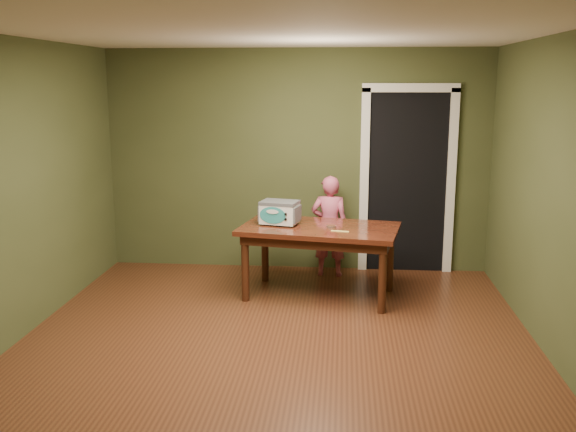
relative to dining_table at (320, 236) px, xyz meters
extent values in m
plane|color=#562C18|center=(-0.32, -1.45, -0.65)|extent=(5.00, 5.00, 0.00)
cube|color=#404826|center=(-0.32, 1.05, 0.65)|extent=(4.50, 0.02, 2.60)
cube|color=#404826|center=(-0.32, -3.95, 0.65)|extent=(4.50, 0.02, 2.60)
cube|color=#404826|center=(-2.57, -1.45, 0.65)|extent=(0.02, 5.00, 2.60)
cube|color=#404826|center=(1.93, -1.45, 0.65)|extent=(0.02, 5.00, 2.60)
cube|color=white|center=(-0.32, -1.45, 1.95)|extent=(4.50, 5.00, 0.02)
cube|color=black|center=(0.98, 1.35, 0.40)|extent=(0.90, 0.60, 2.10)
cube|color=black|center=(0.98, 1.04, 0.40)|extent=(0.90, 0.02, 2.10)
cube|color=white|center=(0.48, 1.02, 0.40)|extent=(0.10, 0.06, 2.20)
cube|color=white|center=(1.48, 1.02, 0.40)|extent=(0.10, 0.06, 2.20)
cube|color=white|center=(0.98, 1.02, 1.50)|extent=(1.10, 0.06, 0.10)
cube|color=black|center=(0.00, 0.00, 0.07)|extent=(1.73, 1.16, 0.05)
cube|color=#36190D|center=(0.00, 0.00, 0.00)|extent=(1.59, 1.02, 0.10)
cylinder|color=#36190D|center=(-0.75, -0.22, -0.30)|extent=(0.08, 0.08, 0.70)
cylinder|color=#36190D|center=(-0.63, 0.46, -0.30)|extent=(0.08, 0.08, 0.70)
cylinder|color=#36190D|center=(0.63, -0.46, -0.30)|extent=(0.08, 0.08, 0.70)
cylinder|color=#36190D|center=(0.75, 0.22, -0.30)|extent=(0.08, 0.08, 0.70)
cylinder|color=#4C4F54|center=(-0.59, 0.00, 0.11)|extent=(0.03, 0.03, 0.02)
cylinder|color=#4C4F54|center=(-0.55, 0.20, 0.11)|extent=(0.03, 0.03, 0.02)
cylinder|color=#4C4F54|center=(-0.30, -0.06, 0.11)|extent=(0.03, 0.03, 0.02)
cylinder|color=#4C4F54|center=(-0.25, 0.13, 0.11)|extent=(0.03, 0.03, 0.02)
cube|color=white|center=(-0.42, 0.07, 0.22)|extent=(0.42, 0.34, 0.21)
cube|color=#4C4F54|center=(-0.42, 0.07, 0.33)|extent=(0.43, 0.35, 0.03)
cube|color=#4C4F54|center=(-0.61, 0.11, 0.22)|extent=(0.07, 0.24, 0.16)
cube|color=#4C4F54|center=(-0.23, 0.02, 0.22)|extent=(0.07, 0.24, 0.16)
ellipsoid|color=teal|center=(-0.48, -0.06, 0.22)|extent=(0.28, 0.07, 0.18)
cylinder|color=black|center=(-0.35, -0.09, 0.24)|extent=(0.03, 0.02, 0.03)
cylinder|color=black|center=(-0.35, -0.09, 0.19)|extent=(0.02, 0.02, 0.02)
cylinder|color=silver|center=(0.12, -0.03, 0.11)|extent=(0.10, 0.10, 0.02)
cylinder|color=#532B1B|center=(0.12, -0.03, 0.12)|extent=(0.09, 0.09, 0.01)
cube|color=#FFEC6E|center=(0.21, -0.21, 0.10)|extent=(0.18, 0.06, 0.01)
imported|color=#D05577|center=(0.09, 0.75, -0.06)|extent=(0.45, 0.31, 1.17)
camera|label=1|loc=(0.23, -6.47, 1.57)|focal=40.00mm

